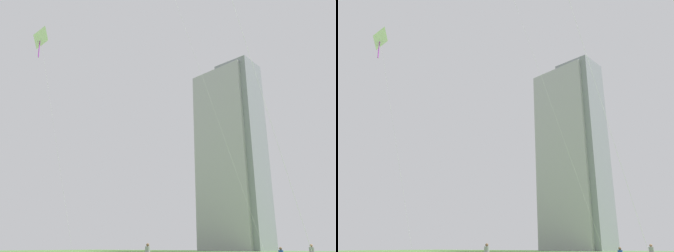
% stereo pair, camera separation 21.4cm
% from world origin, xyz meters
% --- Properties ---
extents(kite_flying_4, '(2.05, 7.32, 24.33)m').
position_xyz_m(kite_flying_4, '(-19.66, 11.52, 23.24)').
color(kite_flying_4, silver).
rests_on(kite_flying_4, ground).
extents(distant_highrise_0, '(28.20, 19.50, 78.79)m').
position_xyz_m(distant_highrise_0, '(-50.14, 128.34, 39.39)').
color(distant_highrise_0, '#A8A8AD').
rests_on(distant_highrise_0, ground).
extents(distant_highrise_1, '(17.49, 16.50, 80.48)m').
position_xyz_m(distant_highrise_1, '(-42.70, 127.84, 40.24)').
color(distant_highrise_1, gray).
rests_on(distant_highrise_1, ground).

